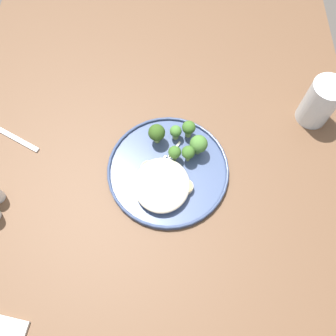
{
  "coord_description": "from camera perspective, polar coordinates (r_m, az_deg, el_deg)",
  "views": [
    {
      "loc": [
        -0.37,
        -0.03,
        1.5
      ],
      "look_at": [
        -0.04,
        -0.03,
        0.76
      ],
      "focal_mm": 36.88,
      "sensor_mm": 36.0,
      "label": 1
    }
  ],
  "objects": [
    {
      "name": "ground",
      "position": [
        1.55,
        -1.04,
        -10.45
      ],
      "size": [
        6.0,
        6.0,
        0.0
      ],
      "primitive_type": "plane",
      "color": "#47423D"
    },
    {
      "name": "wooden_dining_table",
      "position": [
        0.92,
        -1.72,
        -0.49
      ],
      "size": [
        1.4,
        1.0,
        0.74
      ],
      "color": "brown",
      "rests_on": "ground"
    },
    {
      "name": "dinner_plate",
      "position": [
        0.82,
        0.0,
        -0.33
      ],
      "size": [
        0.29,
        0.29,
        0.02
      ],
      "color": "#38476B",
      "rests_on": "wooden_dining_table"
    },
    {
      "name": "noodle_bed",
      "position": [
        0.79,
        -1.04,
        -2.8
      ],
      "size": [
        0.14,
        0.13,
        0.04
      ],
      "color": "beige",
      "rests_on": "dinner_plate"
    },
    {
      "name": "seared_scallop_large_seared",
      "position": [
        0.79,
        -0.61,
        -3.05
      ],
      "size": [
        0.03,
        0.03,
        0.02
      ],
      "color": "#E5C689",
      "rests_on": "dinner_plate"
    },
    {
      "name": "seared_scallop_tilted_round",
      "position": [
        0.81,
        -3.22,
        -0.06
      ],
      "size": [
        0.04,
        0.04,
        0.02
      ],
      "color": "#E5C689",
      "rests_on": "dinner_plate"
    },
    {
      "name": "seared_scallop_on_noodles",
      "position": [
        0.79,
        2.97,
        -3.13
      ],
      "size": [
        0.03,
        0.03,
        0.02
      ],
      "color": "#E5C689",
      "rests_on": "dinner_plate"
    },
    {
      "name": "seared_scallop_right_edge",
      "position": [
        0.8,
        -2.32,
        -1.77
      ],
      "size": [
        0.04,
        0.04,
        0.02
      ],
      "color": "#DBB77A",
      "rests_on": "dinner_plate"
    },
    {
      "name": "broccoli_floret_front_edge",
      "position": [
        0.81,
        5.08,
        3.93
      ],
      "size": [
        0.04,
        0.04,
        0.06
      ],
      "color": "#7A994C",
      "rests_on": "dinner_plate"
    },
    {
      "name": "broccoli_floret_tall_stalk",
      "position": [
        0.8,
        1.11,
        2.56
      ],
      "size": [
        0.03,
        0.03,
        0.05
      ],
      "color": "#7A994C",
      "rests_on": "dinner_plate"
    },
    {
      "name": "broccoli_floret_beside_noodles",
      "position": [
        0.84,
        1.28,
        6.0
      ],
      "size": [
        0.03,
        0.03,
        0.04
      ],
      "color": "#89A356",
      "rests_on": "dinner_plate"
    },
    {
      "name": "broccoli_floret_right_tilted",
      "position": [
        0.84,
        3.45,
        6.59
      ],
      "size": [
        0.03,
        0.03,
        0.05
      ],
      "color": "#7A994C",
      "rests_on": "dinner_plate"
    },
    {
      "name": "broccoli_floret_left_leaning",
      "position": [
        0.82,
        -1.84,
        5.8
      ],
      "size": [
        0.04,
        0.04,
        0.06
      ],
      "color": "#89A356",
      "rests_on": "dinner_plate"
    },
    {
      "name": "broccoli_floret_near_rim",
      "position": [
        0.8,
        3.36,
        2.54
      ],
      "size": [
        0.03,
        0.03,
        0.05
      ],
      "color": "#89A356",
      "rests_on": "dinner_plate"
    },
    {
      "name": "onion_sliver_short_strip",
      "position": [
        0.84,
        1.05,
        3.06
      ],
      "size": [
        0.05,
        0.03,
        0.0
      ],
      "primitive_type": "cube",
      "rotation": [
        0.0,
        0.0,
        5.7
      ],
      "color": "silver",
      "rests_on": "dinner_plate"
    },
    {
      "name": "onion_sliver_long_sliver",
      "position": [
        0.83,
        0.25,
        1.73
      ],
      "size": [
        0.04,
        0.02,
        0.0
      ],
      "primitive_type": "cube",
      "rotation": [
        0.0,
        0.0,
        2.79
      ],
      "color": "silver",
      "rests_on": "dinner_plate"
    },
    {
      "name": "onion_sliver_pale_crescent",
      "position": [
        0.83,
        -1.26,
        0.9
      ],
      "size": [
        0.04,
        0.03,
        0.0
      ],
      "primitive_type": "cube",
      "rotation": [
        0.0,
        0.0,
        5.66
      ],
      "color": "silver",
      "rests_on": "dinner_plate"
    },
    {
      "name": "water_glass",
      "position": [
        0.94,
        23.62,
        9.6
      ],
      "size": [
        0.08,
        0.08,
        0.13
      ],
      "color": "silver",
      "rests_on": "wooden_dining_table"
    },
    {
      "name": "dinner_fork",
      "position": [
        0.97,
        -25.17,
        5.22
      ],
      "size": [
        0.1,
        0.17,
        0.0
      ],
      "color": "silver",
      "rests_on": "wooden_dining_table"
    }
  ]
}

